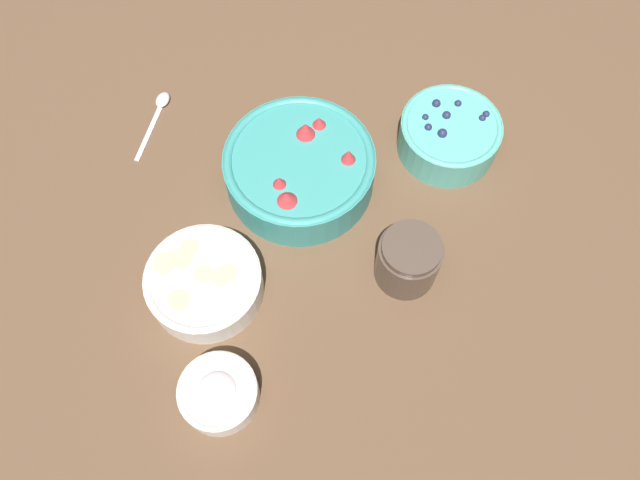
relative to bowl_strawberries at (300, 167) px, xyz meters
The scene contains 7 objects.
ground_plane 0.11m from the bowl_strawberries, 99.06° to the right, with size 4.00×4.00×0.00m, color brown.
bowl_strawberries is the anchor object (origin of this frame).
bowl_blueberries 0.24m from the bowl_strawberries, ahead, with size 0.16×0.16×0.07m.
bowl_bananas 0.22m from the bowl_strawberries, 134.11° to the right, with size 0.16×0.16×0.05m.
bowl_cream 0.35m from the bowl_strawberries, 114.93° to the right, with size 0.10×0.10×0.05m.
jar_chocolate 0.22m from the bowl_strawberries, 53.05° to the right, with size 0.09×0.09×0.09m.
spoon 0.27m from the bowl_strawberries, 143.28° to the left, with size 0.07×0.13×0.01m.
Camera 1 is at (-0.02, -0.40, 0.84)m, focal length 35.00 mm.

